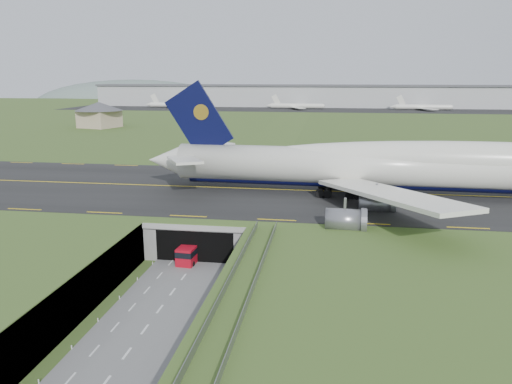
# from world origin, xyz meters

# --- Properties ---
(ground) EXTENTS (900.00, 900.00, 0.00)m
(ground) POSITION_xyz_m (0.00, 0.00, 0.00)
(ground) COLOR #3C5421
(ground) RESTS_ON ground
(airfield_deck) EXTENTS (800.00, 800.00, 6.00)m
(airfield_deck) POSITION_xyz_m (0.00, 0.00, 3.00)
(airfield_deck) COLOR gray
(airfield_deck) RESTS_ON ground
(trench_road) EXTENTS (12.00, 75.00, 0.20)m
(trench_road) POSITION_xyz_m (0.00, -7.50, 0.10)
(trench_road) COLOR slate
(trench_road) RESTS_ON ground
(taxiway) EXTENTS (800.00, 44.00, 0.18)m
(taxiway) POSITION_xyz_m (0.00, 33.00, 6.09)
(taxiway) COLOR black
(taxiway) RESTS_ON airfield_deck
(tunnel_portal) EXTENTS (17.00, 22.30, 6.00)m
(tunnel_portal) POSITION_xyz_m (0.00, 16.71, 3.33)
(tunnel_portal) COLOR gray
(tunnel_portal) RESTS_ON ground
(guideway) EXTENTS (3.00, 53.00, 7.05)m
(guideway) POSITION_xyz_m (11.00, -19.11, 5.32)
(guideway) COLOR #A8A8A3
(guideway) RESTS_ON ground
(jumbo_jet) EXTENTS (103.76, 65.05, 21.53)m
(jumbo_jet) POSITION_xyz_m (34.56, 30.69, 11.81)
(jumbo_jet) COLOR silver
(jumbo_jet) RESTS_ON ground
(shuttle_tram) EXTENTS (3.05, 6.88, 2.76)m
(shuttle_tram) POSITION_xyz_m (-0.79, 8.59, 1.53)
(shuttle_tram) COLOR #AE0B1B
(shuttle_tram) RESTS_ON ground
(service_building) EXTENTS (24.85, 24.85, 10.90)m
(service_building) POSITION_xyz_m (-78.31, 141.11, 12.46)
(service_building) COLOR tan
(service_building) RESTS_ON ground
(cargo_terminal) EXTENTS (320.00, 67.00, 15.60)m
(cargo_terminal) POSITION_xyz_m (-0.04, 299.41, 13.96)
(cargo_terminal) COLOR #B2B2B2
(cargo_terminal) RESTS_ON ground
(distant_hills) EXTENTS (700.00, 91.00, 60.00)m
(distant_hills) POSITION_xyz_m (64.38, 430.00, -4.00)
(distant_hills) COLOR slate
(distant_hills) RESTS_ON ground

